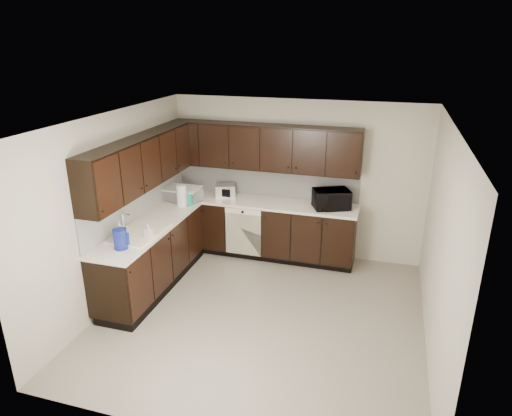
{
  "coord_description": "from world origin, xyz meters",
  "views": [
    {
      "loc": [
        1.36,
        -4.82,
        3.36
      ],
      "look_at": [
        -0.25,
        0.6,
        1.24
      ],
      "focal_mm": 32.0,
      "sensor_mm": 36.0,
      "label": 1
    }
  ],
  "objects_px": {
    "toaster_oven": "(225,191)",
    "storage_bin": "(183,194)",
    "blue_pitcher": "(120,239)",
    "microwave": "(331,199)",
    "sink": "(139,238)"
  },
  "relations": [
    {
      "from": "toaster_oven",
      "to": "microwave",
      "type": "bearing_deg",
      "value": -21.89
    },
    {
      "from": "microwave",
      "to": "blue_pitcher",
      "type": "bearing_deg",
      "value": -161.24
    },
    {
      "from": "microwave",
      "to": "blue_pitcher",
      "type": "height_order",
      "value": "microwave"
    },
    {
      "from": "toaster_oven",
      "to": "storage_bin",
      "type": "height_order",
      "value": "storage_bin"
    },
    {
      "from": "sink",
      "to": "microwave",
      "type": "distance_m",
      "value": 2.85
    },
    {
      "from": "sink",
      "to": "microwave",
      "type": "xyz_separation_m",
      "value": [
        2.29,
        1.68,
        0.2
      ]
    },
    {
      "from": "blue_pitcher",
      "to": "sink",
      "type": "bearing_deg",
      "value": 99.85
    },
    {
      "from": "sink",
      "to": "storage_bin",
      "type": "height_order",
      "value": "sink"
    },
    {
      "from": "storage_bin",
      "to": "toaster_oven",
      "type": "bearing_deg",
      "value": 34.01
    },
    {
      "from": "sink",
      "to": "toaster_oven",
      "type": "xyz_separation_m",
      "value": [
        0.58,
        1.75,
        0.16
      ]
    },
    {
      "from": "sink",
      "to": "toaster_oven",
      "type": "relative_size",
      "value": 2.62
    },
    {
      "from": "toaster_oven",
      "to": "storage_bin",
      "type": "bearing_deg",
      "value": -165.64
    },
    {
      "from": "sink",
      "to": "blue_pitcher",
      "type": "distance_m",
      "value": 0.48
    },
    {
      "from": "toaster_oven",
      "to": "blue_pitcher",
      "type": "height_order",
      "value": "blue_pitcher"
    },
    {
      "from": "toaster_oven",
      "to": "blue_pitcher",
      "type": "bearing_deg",
      "value": -123.67
    }
  ]
}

